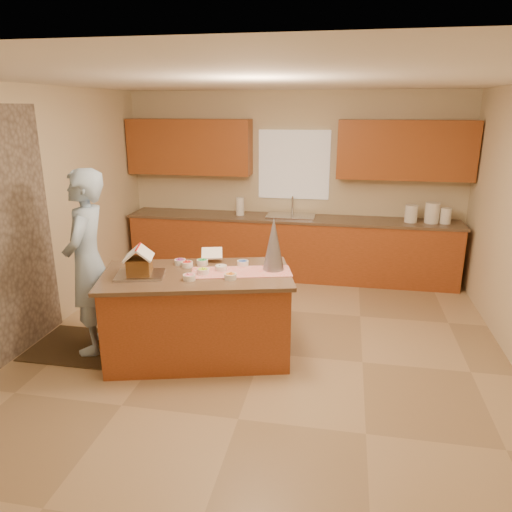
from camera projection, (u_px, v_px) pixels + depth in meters
name	position (u px, v px, depth m)	size (l,w,h in m)	color
floor	(262.00, 353.00, 5.04)	(5.50, 5.50, 0.00)	tan
ceiling	(263.00, 79.00, 4.24)	(5.50, 5.50, 0.00)	silver
wall_back	(294.00, 185.00, 7.22)	(5.50, 5.50, 0.00)	beige
wall_front	(152.00, 379.00, 2.06)	(5.50, 5.50, 0.00)	beige
wall_left	(30.00, 218.00, 5.08)	(5.50, 5.50, 0.00)	beige
window_curtain	(294.00, 165.00, 7.11)	(1.05, 0.03, 1.00)	white
back_counter_base	(290.00, 248.00, 7.21)	(4.80, 0.60, 0.88)	#9E4620
back_counter_top	(291.00, 218.00, 7.08)	(4.85, 0.63, 0.04)	brown
upper_cabinet_left	(190.00, 147.00, 7.16)	(1.85, 0.35, 0.80)	#9D4C21
upper_cabinet_right	(405.00, 150.00, 6.62)	(1.85, 0.35, 0.80)	#9D4C21
sink	(291.00, 219.00, 7.08)	(0.70, 0.45, 0.12)	silver
faucet	(292.00, 205.00, 7.20)	(0.03, 0.03, 0.28)	silver
island_base	(198.00, 317.00, 4.87)	(1.77, 0.88, 0.86)	#9E4620
island_top	(197.00, 275.00, 4.74)	(1.85, 0.96, 0.04)	brown
table_runner	(241.00, 272.00, 4.76)	(0.98, 0.35, 0.01)	red
baking_tray	(140.00, 275.00, 4.65)	(0.45, 0.33, 0.02)	silver
cookbook	(212.00, 253.00, 5.07)	(0.22, 0.02, 0.18)	white
tinsel_tree	(274.00, 244.00, 4.75)	(0.22, 0.22, 0.54)	#B5B8C2
rug	(93.00, 347.00, 5.16)	(1.29, 0.84, 0.01)	black
boy	(88.00, 263.00, 4.87)	(0.69, 0.45, 1.90)	#96B5D5
canister_a	(411.00, 214.00, 6.74)	(0.18, 0.18, 0.24)	white
canister_b	(432.00, 213.00, 6.68)	(0.20, 0.20, 0.29)	white
canister_c	(446.00, 216.00, 6.66)	(0.15, 0.15, 0.22)	white
paper_towel	(240.00, 206.00, 7.17)	(0.12, 0.12, 0.26)	white
gingerbread_house	(139.00, 264.00, 4.61)	(0.33, 0.33, 0.28)	brown
candy_bowls	(207.00, 268.00, 4.80)	(0.77, 0.63, 0.05)	pink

